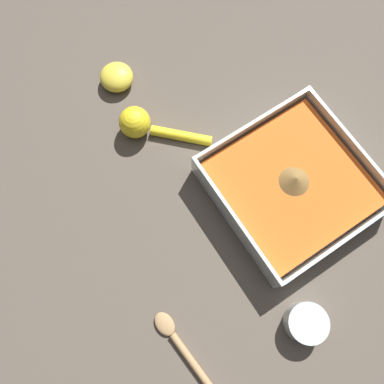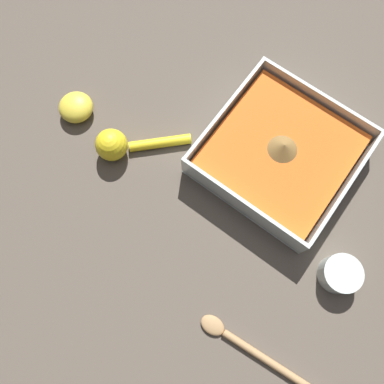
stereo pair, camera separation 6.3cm
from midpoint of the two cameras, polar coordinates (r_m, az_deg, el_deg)
name	(u,v)px [view 2 (the right image)]	position (r m, az deg, el deg)	size (l,w,h in m)	color
ground_plane	(265,174)	(0.68, 8.55, 2.22)	(4.00, 4.00, 0.00)	brown
square_dish	(280,154)	(0.67, 10.68, 5.29)	(0.25, 0.25, 0.06)	silver
spice_bowl	(340,274)	(0.65, 19.02, -12.21)	(0.06, 0.06, 0.04)	silver
lemon_squeezer	(120,145)	(0.68, -13.50, 6.62)	(0.13, 0.13, 0.06)	yellow
lemon_half	(76,107)	(0.75, -19.62, 11.69)	(0.06, 0.06, 0.03)	yellow
wooden_spoon	(259,355)	(0.64, 7.16, -23.91)	(0.23, 0.04, 0.01)	tan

